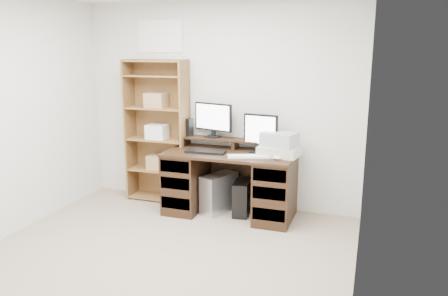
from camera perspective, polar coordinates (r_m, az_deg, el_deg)
The scene contains 14 objects.
room at distance 3.59m, azimuth -11.46°, elevation 1.79°, with size 3.54×4.04×2.54m.
desk at distance 5.15m, azimuth 0.77°, elevation -4.51°, with size 1.50×0.70×0.75m.
riser_shelf at distance 5.23m, azimuth 1.49°, elevation 0.89°, with size 1.40×0.22×0.12m.
monitor_wide at distance 5.31m, azimuth -1.42°, elevation 3.91°, with size 0.51×0.19×0.42m.
monitor_small at distance 5.02m, azimuth 4.80°, elevation 2.10°, with size 0.41×0.18×0.45m.
speaker at distance 5.43m, azimuth -4.65°, elevation 2.74°, with size 0.09×0.09×0.22m, color black.
keyboard_black at distance 5.05m, azimuth -2.44°, elevation -0.49°, with size 0.46×0.15×0.03m, color black.
keyboard_white at distance 4.84m, azimuth 3.22°, elevation -1.10°, with size 0.46×0.14×0.02m, color white.
mouse at distance 4.77m, azimuth 6.97°, elevation -1.29°, with size 0.09×0.06×0.04m, color white.
printer at distance 4.93m, azimuth 7.22°, elevation -0.41°, with size 0.43×0.33×0.11m, color beige.
basket at distance 4.90m, azimuth 7.26°, elevation 1.11°, with size 0.37×0.27×0.16m, color #A1A7AC.
tower_silver at distance 5.25m, azimuth -0.65°, elevation -5.93°, with size 0.21×0.47×0.47m, color silver.
tower_black at distance 5.22m, azimuth 2.37°, elevation -6.45°, with size 0.23×0.43×0.41m.
bookshelf at distance 5.61m, azimuth -8.62°, elevation 2.34°, with size 0.80×0.30×1.80m.
Camera 1 is at (1.79, -3.04, 1.92)m, focal length 35.00 mm.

